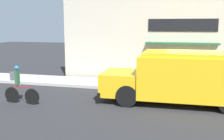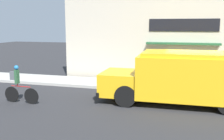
{
  "view_description": "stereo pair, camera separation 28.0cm",
  "coord_description": "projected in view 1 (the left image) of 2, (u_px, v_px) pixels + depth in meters",
  "views": [
    {
      "loc": [
        -0.68,
        -12.95,
        3.35
      ],
      "look_at": [
        -3.97,
        -0.2,
        1.1
      ],
      "focal_mm": 42.0,
      "sensor_mm": 36.0,
      "label": 1
    },
    {
      "loc": [
        -0.41,
        -12.88,
        3.35
      ],
      "look_at": [
        -3.97,
        -0.2,
        1.1
      ],
      "focal_mm": 42.0,
      "sensor_mm": 36.0,
      "label": 2
    }
  ],
  "objects": [
    {
      "name": "ground_plane",
      "position": [
        192.0,
        95.0,
        12.76
      ],
      "size": [
        70.0,
        70.0,
        0.0
      ],
      "primitive_type": "plane",
      "color": "#2B2B2D"
    },
    {
      "name": "sidewalk",
      "position": [
        191.0,
        88.0,
        13.78
      ],
      "size": [
        28.0,
        2.18,
        0.15
      ],
      "color": "#ADAAA3",
      "rests_on": "ground_plane"
    },
    {
      "name": "storefront",
      "position": [
        192.0,
        37.0,
        14.77
      ],
      "size": [
        15.59,
        0.77,
        5.43
      ],
      "color": "beige",
      "rests_on": "ground_plane"
    },
    {
      "name": "school_bus",
      "position": [
        185.0,
        77.0,
        11.17
      ],
      "size": [
        6.51,
        2.83,
        2.25
      ],
      "rotation": [
        0.0,
        0.0,
        0.02
      ],
      "color": "yellow",
      "rests_on": "ground_plane"
    },
    {
      "name": "cyclist",
      "position": [
        19.0,
        86.0,
        11.27
      ],
      "size": [
        1.69,
        0.2,
        1.66
      ],
      "rotation": [
        0.0,
        0.0,
        -0.03
      ],
      "color": "black",
      "rests_on": "ground_plane"
    },
    {
      "name": "trash_bin",
      "position": [
        211.0,
        79.0,
        13.75
      ],
      "size": [
        0.64,
        0.64,
        0.82
      ],
      "color": "slate",
      "rests_on": "sidewalk"
    }
  ]
}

